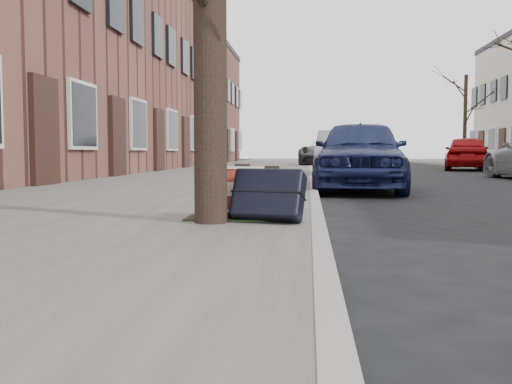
# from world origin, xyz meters

# --- Properties ---
(ground) EXTENTS (120.00, 120.00, 0.00)m
(ground) POSITION_xyz_m (0.00, 0.00, 0.00)
(ground) COLOR black
(ground) RESTS_ON ground
(near_sidewalk) EXTENTS (5.00, 70.00, 0.12)m
(near_sidewalk) POSITION_xyz_m (-3.70, 15.00, 0.06)
(near_sidewalk) COLOR slate
(near_sidewalk) RESTS_ON ground
(house_near) EXTENTS (6.80, 40.00, 7.00)m
(house_near) POSITION_xyz_m (-9.60, 16.00, 3.50)
(house_near) COLOR brown
(house_near) RESTS_ON ground
(dirt_patch) EXTENTS (0.85, 0.85, 0.02)m
(dirt_patch) POSITION_xyz_m (-2.00, 1.20, 0.13)
(dirt_patch) COLOR black
(dirt_patch) RESTS_ON near_sidewalk
(suitcase_red) EXTENTS (0.60, 0.34, 0.46)m
(suitcase_red) POSITION_xyz_m (-1.94, 1.01, 0.35)
(suitcase_red) COLOR maroon
(suitcase_red) RESTS_ON near_sidewalk
(suitcase_navy) EXTENTS (0.68, 0.50, 0.48)m
(suitcase_navy) POSITION_xyz_m (-1.68, 0.79, 0.36)
(suitcase_navy) COLOR black
(suitcase_navy) RESTS_ON near_sidewalk
(car_near_front) EXTENTS (1.92, 4.09, 1.35)m
(car_near_front) POSITION_xyz_m (-0.38, 6.69, 0.68)
(car_near_front) COLOR #181F49
(car_near_front) RESTS_ON ground
(car_near_mid) EXTENTS (1.68, 4.16, 1.34)m
(car_near_mid) POSITION_xyz_m (-0.38, 12.21, 0.67)
(car_near_mid) COLOR #A6A9AD
(car_near_mid) RESTS_ON ground
(car_near_back) EXTENTS (3.58, 5.67, 1.46)m
(car_near_back) POSITION_xyz_m (-0.22, 23.87, 0.73)
(car_near_back) COLOR #3A3A40
(car_near_back) RESTS_ON ground
(car_far_back) EXTENTS (2.54, 4.28, 1.37)m
(car_far_back) POSITION_xyz_m (4.92, 19.33, 0.68)
(car_far_back) COLOR maroon
(car_far_back) RESTS_ON ground
(tree_far_c) EXTENTS (0.20, 0.20, 4.82)m
(tree_far_c) POSITION_xyz_m (7.20, 28.31, 2.53)
(tree_far_c) COLOR black
(tree_far_c) RESTS_ON far_sidewalk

